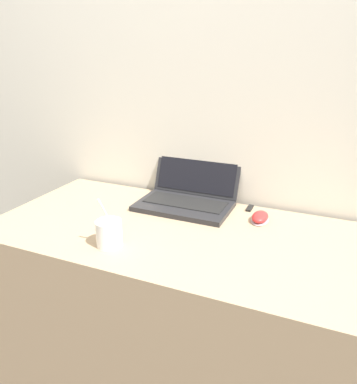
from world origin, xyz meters
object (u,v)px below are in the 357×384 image
computer_mouse (260,217)px  usb_stick (250,208)px  laptop (189,190)px  drink_cup (109,233)px

computer_mouse → usb_stick: size_ratio=1.75×
laptop → usb_stick: 0.26m
laptop → drink_cup: size_ratio=2.16×
laptop → usb_stick: bearing=8.9°
laptop → usb_stick: (0.25, 0.04, -0.05)m
drink_cup → computer_mouse: size_ratio=1.65×
drink_cup → computer_mouse: drink_cup is taller
drink_cup → computer_mouse: 0.56m
laptop → drink_cup: laptop is taller
usb_stick → laptop: bearing=-171.1°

